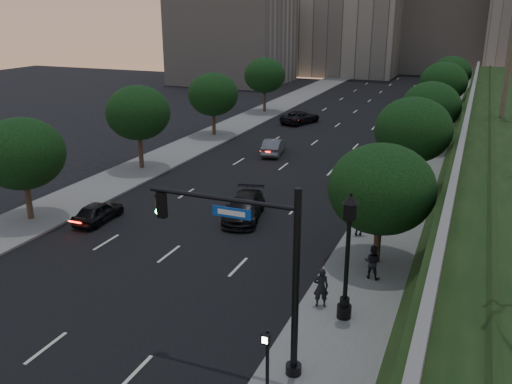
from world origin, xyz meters
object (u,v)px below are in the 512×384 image
at_px(sedan_mid_left, 274,146).
at_px(pedestrian_c, 360,221).
at_px(sedan_near_left, 98,212).
at_px(pedestrian_a, 321,287).
at_px(pedestrian_b, 372,262).
at_px(sedan_far_left, 300,117).
at_px(traffic_signal_mast, 265,278).
at_px(sedan_far_right, 396,129).
at_px(street_lamp, 347,263).
at_px(sedan_near_right, 244,207).

height_order(sedan_mid_left, pedestrian_c, pedestrian_c).
xyz_separation_m(sedan_near_left, sedan_mid_left, (4.21, 19.05, 0.08)).
distance_m(pedestrian_a, pedestrian_b, 3.73).
xyz_separation_m(sedan_far_left, pedestrian_b, (14.56, -34.24, 0.27)).
bearing_deg(sedan_mid_left, traffic_signal_mast, 99.99).
height_order(sedan_far_right, pedestrian_a, pedestrian_a).
height_order(sedan_near_left, pedestrian_c, pedestrian_c).
height_order(sedan_far_left, pedestrian_b, pedestrian_b).
height_order(sedan_near_left, sedan_far_left, sedan_far_left).
relative_size(street_lamp, sedan_far_left, 1.10).
relative_size(sedan_near_right, sedan_far_right, 1.13).
bearing_deg(sedan_near_left, pedestrian_c, -168.57).
height_order(street_lamp, pedestrian_c, street_lamp).
bearing_deg(sedan_near_left, sedan_far_right, -115.30).
height_order(traffic_signal_mast, sedan_mid_left, traffic_signal_mast).
relative_size(sedan_far_left, sedan_near_right, 1.01).
bearing_deg(pedestrian_c, sedan_mid_left, -76.09).
bearing_deg(pedestrian_c, traffic_signal_mast, 66.01).
height_order(sedan_mid_left, pedestrian_a, pedestrian_a).
bearing_deg(pedestrian_c, pedestrian_a, 69.37).
height_order(traffic_signal_mast, pedestrian_a, traffic_signal_mast).
bearing_deg(pedestrian_b, pedestrian_c, -64.42).
relative_size(sedan_far_left, pedestrian_c, 3.02).
relative_size(sedan_mid_left, sedan_far_left, 0.86).
xyz_separation_m(traffic_signal_mast, sedan_near_right, (-6.55, 13.24, -2.94)).
bearing_deg(pedestrian_c, sedan_near_left, -8.08).
xyz_separation_m(sedan_mid_left, sedan_near_right, (3.77, -15.23, 0.01)).
xyz_separation_m(traffic_signal_mast, sedan_mid_left, (-10.32, 28.47, -2.95)).
bearing_deg(sedan_near_left, street_lamp, 160.73).
bearing_deg(pedestrian_c, sedan_near_right, -23.43).
relative_size(street_lamp, sedan_near_left, 1.50).
bearing_deg(sedan_near_left, sedan_mid_left, -104.23).
distance_m(street_lamp, pedestrian_a, 2.03).
relative_size(street_lamp, pedestrian_a, 3.13).
xyz_separation_m(sedan_mid_left, pedestrian_c, (10.93, -15.50, 0.27)).
bearing_deg(sedan_far_left, pedestrian_c, 133.66).
bearing_deg(sedan_mid_left, pedestrian_a, 105.01).
height_order(traffic_signal_mast, sedan_far_left, traffic_signal_mast).
bearing_deg(sedan_far_left, pedestrian_a, 129.02).
bearing_deg(sedan_near_right, traffic_signal_mast, -76.26).
distance_m(sedan_near_left, pedestrian_a, 15.94).
xyz_separation_m(pedestrian_a, pedestrian_b, (1.54, 3.40, -0.06)).
relative_size(sedan_far_right, pedestrian_a, 2.49).
distance_m(traffic_signal_mast, sedan_mid_left, 30.43).
bearing_deg(pedestrian_a, pedestrian_c, -113.35).
relative_size(sedan_far_right, pedestrian_b, 2.68).
bearing_deg(sedan_near_right, pedestrian_c, -14.71).
height_order(sedan_near_right, pedestrian_b, pedestrian_b).
bearing_deg(sedan_far_left, sedan_mid_left, 118.11).
bearing_deg(pedestrian_c, sedan_far_left, -87.56).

